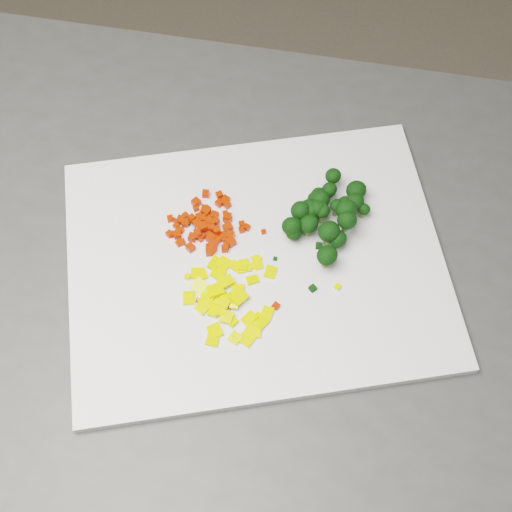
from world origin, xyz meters
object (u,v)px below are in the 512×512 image
at_px(pepper_pile, 233,298).
at_px(cutting_board, 256,262).
at_px(counter_block, 222,386).
at_px(carrot_pile, 209,221).
at_px(broccoli_pile, 338,212).

bearing_deg(pepper_pile, cutting_board, 87.50).
distance_m(counter_block, pepper_pile, 0.47).
bearing_deg(carrot_pile, counter_block, -67.80).
height_order(carrot_pile, broccoli_pile, broccoli_pile).
bearing_deg(broccoli_pile, carrot_pile, -154.86).
height_order(pepper_pile, broccoli_pile, broccoli_pile).
bearing_deg(counter_block, carrot_pile, 112.20).
bearing_deg(counter_block, cutting_board, 32.68).
bearing_deg(carrot_pile, pepper_pile, -49.38).
distance_m(counter_block, broccoli_pile, 0.52).
xyz_separation_m(pepper_pile, broccoli_pile, (0.07, 0.15, 0.02)).
distance_m(cutting_board, pepper_pile, 0.06).
bearing_deg(carrot_pile, cutting_board, -15.23).
xyz_separation_m(counter_block, cutting_board, (0.05, 0.03, 0.46)).
bearing_deg(carrot_pile, broccoli_pile, 25.14).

